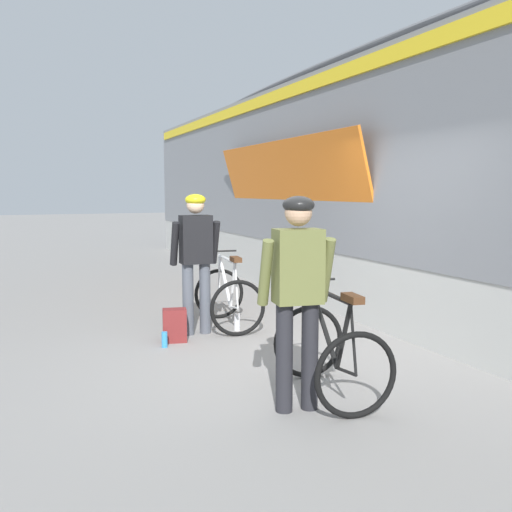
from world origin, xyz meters
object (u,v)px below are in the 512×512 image
at_px(water_bottle_by_the_backpack, 165,340).
at_px(cyclist_far_in_dark, 196,251).
at_px(bicycle_far_white, 228,297).
at_px(cyclist_near_in_olive, 298,284).
at_px(water_bottle_near_the_bikes, 237,322).
at_px(backpack_on_platform, 175,325).
at_px(train_car, 421,180).
at_px(bicycle_near_black, 330,352).

bearing_deg(water_bottle_by_the_backpack, cyclist_far_in_dark, 40.43).
relative_size(bicycle_far_white, water_bottle_by_the_backpack, 6.26).
distance_m(cyclist_near_in_olive, water_bottle_near_the_bikes, 2.86).
xyz_separation_m(backpack_on_platform, water_bottle_by_the_backpack, (-0.17, -0.19, -0.11)).
bearing_deg(bicycle_far_white, cyclist_near_in_olive, -99.24).
relative_size(train_car, cyclist_near_in_olive, 11.40).
bearing_deg(bicycle_far_white, train_car, 1.84).
relative_size(cyclist_near_in_olive, backpack_on_platform, 4.40).
height_order(cyclist_near_in_olive, cyclist_far_in_dark, same).
height_order(train_car, bicycle_far_white, train_car).
height_order(cyclist_near_in_olive, water_bottle_by_the_backpack, cyclist_near_in_olive).
xyz_separation_m(cyclist_near_in_olive, cyclist_far_in_dark, (-0.02, 2.70, 0.00)).
relative_size(cyclist_near_in_olive, bicycle_near_black, 1.53).
bearing_deg(backpack_on_platform, water_bottle_by_the_backpack, -120.22).
height_order(bicycle_far_white, water_bottle_near_the_bikes, bicycle_far_white).
height_order(cyclist_near_in_olive, water_bottle_near_the_bikes, cyclist_near_in_olive).
xyz_separation_m(train_car, water_bottle_by_the_backpack, (-4.22, -0.73, -1.87)).
height_order(bicycle_near_black, bicycle_far_white, same).
xyz_separation_m(cyclist_near_in_olive, bicycle_near_black, (0.41, 0.15, -0.65)).
height_order(backpack_on_platform, water_bottle_by_the_backpack, backpack_on_platform).
xyz_separation_m(train_car, bicycle_far_white, (-3.20, -0.10, -1.56)).
xyz_separation_m(bicycle_far_white, backpack_on_platform, (-0.85, -0.44, -0.20)).
xyz_separation_m(train_car, water_bottle_near_the_bikes, (-3.16, -0.33, -1.86)).
distance_m(water_bottle_near_the_bikes, water_bottle_by_the_backpack, 1.13).
distance_m(cyclist_far_in_dark, water_bottle_by_the_backpack, 1.19).
bearing_deg(cyclist_far_in_dark, cyclist_near_in_olive, -89.55).
bearing_deg(water_bottle_by_the_backpack, train_car, 9.85).
xyz_separation_m(cyclist_near_in_olive, water_bottle_by_the_backpack, (-0.55, 2.24, -0.96)).
relative_size(train_car, water_bottle_by_the_backpack, 110.04).
xyz_separation_m(train_car, cyclist_near_in_olive, (-3.67, -2.98, -0.91)).
bearing_deg(backpack_on_platform, cyclist_far_in_dark, 48.52).
xyz_separation_m(water_bottle_near_the_bikes, water_bottle_by_the_backpack, (-1.06, -0.40, -0.02)).
bearing_deg(water_bottle_by_the_backpack, water_bottle_near_the_bikes, 20.78).
distance_m(bicycle_far_white, water_bottle_near_the_bikes, 0.37).
relative_size(train_car, bicycle_near_black, 17.46).
bearing_deg(cyclist_near_in_olive, water_bottle_by_the_backpack, 103.78).
distance_m(train_car, water_bottle_near_the_bikes, 3.68).
bearing_deg(cyclist_far_in_dark, bicycle_near_black, -80.38).
relative_size(water_bottle_near_the_bikes, water_bottle_by_the_backpack, 1.20).
height_order(backpack_on_platform, water_bottle_near_the_bikes, backpack_on_platform).
xyz_separation_m(cyclist_far_in_dark, water_bottle_by_the_backpack, (-0.53, -0.45, -0.96)).
distance_m(train_car, cyclist_far_in_dark, 3.81).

